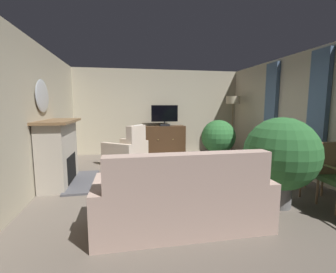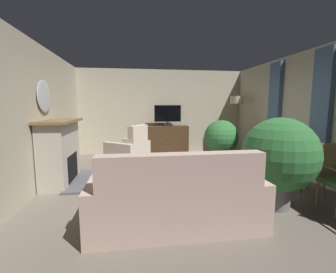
% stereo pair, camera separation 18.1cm
% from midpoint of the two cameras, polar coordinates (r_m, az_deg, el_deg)
% --- Properties ---
extents(ground_plane, '(5.96, 6.80, 0.04)m').
position_cam_midpoint_polar(ground_plane, '(4.93, 4.22, -11.15)').
color(ground_plane, '#665B51').
extents(wall_back, '(5.96, 0.10, 2.72)m').
position_cam_midpoint_polar(wall_back, '(7.78, -0.77, 6.09)').
color(wall_back, '#B2A88E').
rests_on(wall_back, ground_plane).
extents(wall_left, '(0.10, 6.80, 2.72)m').
position_cam_midpoint_polar(wall_left, '(4.87, -28.88, 4.25)').
color(wall_left, '#B2A88E').
rests_on(wall_left, ground_plane).
extents(wall_right_with_window, '(0.10, 6.80, 2.72)m').
position_cam_midpoint_polar(wall_right_with_window, '(5.91, 31.23, 4.52)').
color(wall_right_with_window, '#BBB095').
rests_on(wall_right_with_window, ground_plane).
extents(curtain_panel_near, '(0.10, 0.44, 2.28)m').
position_cam_midpoint_polar(curtain_panel_near, '(5.41, 34.21, 5.57)').
color(curtain_panel_near, slate).
extents(curtain_panel_far, '(0.10, 0.44, 2.28)m').
position_cam_midpoint_polar(curtain_panel_far, '(6.60, 25.36, 6.28)').
color(curtain_panel_far, slate).
extents(rug_central, '(2.76, 2.06, 0.01)m').
position_cam_midpoint_polar(rug_central, '(4.53, 5.73, -12.55)').
color(rug_central, slate).
rests_on(rug_central, ground_plane).
extents(fireplace, '(0.93, 1.47, 1.28)m').
position_cam_midpoint_polar(fireplace, '(5.13, -23.77, -3.71)').
color(fireplace, '#4C4C51').
rests_on(fireplace, ground_plane).
extents(wall_mirror_oval, '(0.06, 0.71, 0.63)m').
position_cam_midpoint_polar(wall_mirror_oval, '(5.12, -27.13, 8.75)').
color(wall_mirror_oval, '#B2B7BF').
extents(tv_cabinet, '(1.31, 0.46, 0.92)m').
position_cam_midpoint_polar(tv_cabinet, '(7.53, 0.56, -1.02)').
color(tv_cabinet, black).
rests_on(tv_cabinet, ground_plane).
extents(television, '(0.85, 0.20, 0.66)m').
position_cam_midpoint_polar(television, '(7.40, 0.63, 5.31)').
color(television, black).
rests_on(television, tv_cabinet).
extents(coffee_table, '(0.89, 0.54, 0.47)m').
position_cam_midpoint_polar(coffee_table, '(4.07, -1.95, -8.99)').
color(coffee_table, '#4C331E').
rests_on(coffee_table, ground_plane).
extents(tv_remote, '(0.18, 0.11, 0.02)m').
position_cam_midpoint_polar(tv_remote, '(3.97, -1.13, -8.24)').
color(tv_remote, black).
rests_on(tv_remote, coffee_table).
extents(folded_newspaper, '(0.35, 0.29, 0.01)m').
position_cam_midpoint_polar(folded_newspaper, '(3.99, -3.28, -8.31)').
color(folded_newspaper, silver).
rests_on(folded_newspaper, coffee_table).
extents(sofa_floral, '(2.21, 0.91, 1.03)m').
position_cam_midpoint_polar(sofa_floral, '(3.08, 4.05, -15.92)').
color(sofa_floral, '#BC9E8E').
rests_on(sofa_floral, ground_plane).
extents(armchair_near_window, '(1.26, 1.26, 1.07)m').
position_cam_midpoint_polar(armchair_near_window, '(6.38, -8.63, -3.69)').
color(armchair_near_window, '#C6B29E').
rests_on(armchair_near_window, ground_plane).
extents(side_chair_mid_row, '(0.50, 0.52, 0.98)m').
position_cam_midpoint_polar(side_chair_mid_row, '(4.87, 31.19, -5.92)').
color(side_chair_mid_row, '#4C703D').
rests_on(side_chair_mid_row, ground_plane).
extents(potted_plant_leafy_by_curtain, '(1.11, 1.11, 1.39)m').
position_cam_midpoint_polar(potted_plant_leafy_by_curtain, '(3.92, 26.85, -4.27)').
color(potted_plant_leafy_by_curtain, slate).
rests_on(potted_plant_leafy_by_curtain, ground_plane).
extents(potted_plant_small_fern_corner, '(0.98, 0.98, 1.16)m').
position_cam_midpoint_polar(potted_plant_small_fern_corner, '(6.85, 13.63, -0.21)').
color(potted_plant_small_fern_corner, '#3D4C5B').
rests_on(potted_plant_small_fern_corner, ground_plane).
extents(potted_plant_on_hearth_side, '(0.50, 0.50, 0.82)m').
position_cam_midpoint_polar(potted_plant_on_hearth_side, '(5.11, 24.21, -5.15)').
color(potted_plant_on_hearth_side, beige).
rests_on(potted_plant_on_hearth_side, ground_plane).
extents(cat, '(0.52, 0.55, 0.20)m').
position_cam_midpoint_polar(cat, '(4.94, -8.43, -9.79)').
color(cat, '#937A5B').
rests_on(cat, ground_plane).
extents(floor_lamp, '(0.42, 0.42, 1.85)m').
position_cam_midpoint_polar(floor_lamp, '(7.68, 17.16, 7.40)').
color(floor_lamp, '#4C4233').
rests_on(floor_lamp, ground_plane).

